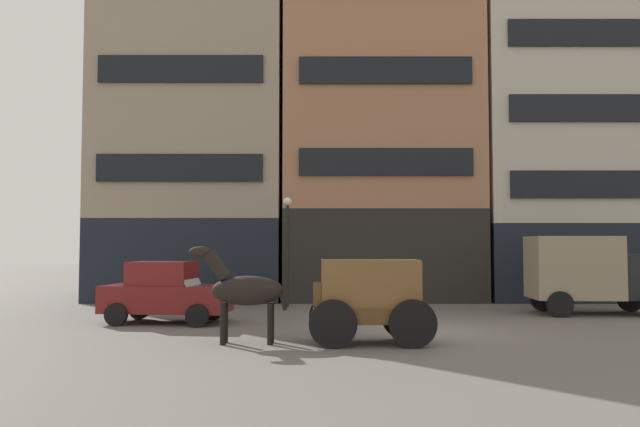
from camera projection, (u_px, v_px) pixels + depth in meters
name	position (u px, v px, depth m)	size (l,w,h in m)	color
ground_plane	(429.00, 331.00, 16.74)	(120.00, 120.00, 0.00)	#605B56
building_far_left	(200.00, 121.00, 28.35)	(8.40, 7.33, 15.89)	black
building_center_left	(381.00, 126.00, 28.30)	(8.77, 7.33, 15.39)	black
building_center_right	(566.00, 120.00, 28.27)	(8.85, 7.33, 15.98)	black
cargo_wagon	(371.00, 295.00, 14.68)	(2.92, 1.54, 1.98)	brown
draft_horse	(246.00, 290.00, 14.70)	(2.34, 0.62, 2.30)	black
delivery_truck_near	(594.00, 272.00, 20.89)	(4.45, 2.36, 2.62)	black
sedan_dark	(169.00, 292.00, 18.58)	(3.85, 2.18, 1.83)	maroon
pedestrian_officer	(217.00, 281.00, 22.95)	(0.38, 0.38, 1.79)	black
streetlamp_curbside	(290.00, 236.00, 23.23)	(0.32, 0.32, 4.12)	black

